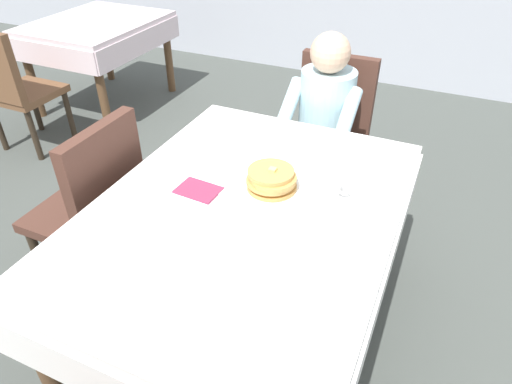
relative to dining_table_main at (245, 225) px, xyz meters
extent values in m
plane|color=#474C47|center=(0.00, 0.00, -0.65)|extent=(14.00, 14.00, 0.00)
cube|color=white|center=(0.00, 0.00, 0.07)|extent=(1.10, 1.50, 0.04)
cube|color=white|center=(0.00, 0.76, -0.04)|extent=(1.10, 0.01, 0.18)
cube|color=white|center=(-0.56, 0.00, -0.04)|extent=(0.01, 1.50, 0.18)
cube|color=white|center=(0.56, 0.00, -0.04)|extent=(0.01, 1.50, 0.18)
cylinder|color=brown|center=(-0.47, -0.67, -0.30)|extent=(0.07, 0.07, 0.70)
cylinder|color=brown|center=(-0.47, 0.67, -0.30)|extent=(0.07, 0.07, 0.70)
cylinder|color=brown|center=(0.47, 0.67, -0.30)|extent=(0.07, 0.07, 0.70)
cube|color=#4C2D23|center=(0.00, 1.07, -0.23)|extent=(0.44, 0.44, 0.05)
cube|color=#4C2D23|center=(0.00, 1.27, 0.04)|extent=(0.44, 0.06, 0.48)
cylinder|color=#2D2319|center=(0.18, 0.89, -0.45)|extent=(0.04, 0.04, 0.40)
cylinder|color=#2D2319|center=(-0.18, 0.89, -0.45)|extent=(0.04, 0.04, 0.40)
cylinder|color=#2D2319|center=(0.18, 1.25, -0.45)|extent=(0.04, 0.04, 0.40)
cylinder|color=#2D2319|center=(-0.18, 1.25, -0.45)|extent=(0.04, 0.04, 0.40)
cylinder|color=silver|center=(0.00, 1.05, 0.03)|extent=(0.30, 0.30, 0.46)
sphere|color=#D8AD8C|center=(0.00, 1.03, 0.36)|extent=(0.21, 0.21, 0.21)
cylinder|color=silver|center=(0.16, 0.91, 0.10)|extent=(0.08, 0.29, 0.23)
cylinder|color=silver|center=(-0.16, 0.91, 0.10)|extent=(0.08, 0.29, 0.23)
cylinder|color=#383D51|center=(0.08, 0.87, -0.43)|extent=(0.10, 0.10, 0.45)
cylinder|color=#383D51|center=(-0.08, 0.87, -0.43)|extent=(0.10, 0.10, 0.45)
cube|color=#4C2D23|center=(-0.87, 0.00, -0.23)|extent=(0.44, 0.44, 0.05)
cube|color=#4C2D23|center=(-0.67, 0.00, 0.04)|extent=(0.06, 0.44, 0.48)
cylinder|color=#2D2319|center=(-1.05, -0.18, -0.45)|extent=(0.04, 0.04, 0.40)
cylinder|color=#2D2319|center=(-1.05, 0.18, -0.45)|extent=(0.04, 0.04, 0.40)
cylinder|color=#2D2319|center=(-0.69, -0.18, -0.45)|extent=(0.04, 0.04, 0.40)
cylinder|color=#2D2319|center=(-0.69, 0.18, -0.45)|extent=(0.04, 0.04, 0.40)
cylinder|color=white|center=(0.06, 0.13, 0.10)|extent=(0.28, 0.28, 0.02)
cylinder|color=tan|center=(0.05, 0.14, 0.11)|extent=(0.20, 0.20, 0.02)
cylinder|color=tan|center=(0.06, 0.14, 0.13)|extent=(0.17, 0.17, 0.02)
cylinder|color=tan|center=(0.05, 0.13, 0.14)|extent=(0.19, 0.19, 0.01)
cylinder|color=tan|center=(0.06, 0.13, 0.16)|extent=(0.18, 0.18, 0.02)
cylinder|color=tan|center=(0.05, 0.14, 0.18)|extent=(0.18, 0.18, 0.02)
cube|color=#F4E072|center=(0.06, 0.13, 0.19)|extent=(0.03, 0.03, 0.01)
cylinder|color=white|center=(0.27, 0.20, 0.13)|extent=(0.08, 0.08, 0.08)
torus|color=white|center=(0.32, 0.20, 0.14)|extent=(0.05, 0.01, 0.05)
cone|color=silver|center=(-0.22, 0.23, 0.13)|extent=(0.08, 0.08, 0.07)
cube|color=silver|center=(-0.13, 0.11, 0.09)|extent=(0.03, 0.18, 0.00)
cube|color=silver|center=(0.25, 0.11, 0.09)|extent=(0.04, 0.20, 0.00)
cube|color=silver|center=(0.03, -0.15, 0.09)|extent=(0.15, 0.02, 0.00)
cube|color=#8C2D4C|center=(-0.21, 0.02, 0.09)|extent=(0.18, 0.13, 0.01)
cube|color=silver|center=(-2.25, 1.81, 0.07)|extent=(0.90, 1.10, 0.04)
cube|color=silver|center=(-2.25, 1.25, -0.04)|extent=(0.90, 0.01, 0.18)
cube|color=silver|center=(-2.25, 2.36, -0.04)|extent=(0.90, 0.01, 0.18)
cube|color=silver|center=(-2.71, 1.81, -0.04)|extent=(0.01, 1.10, 0.18)
cube|color=silver|center=(-1.80, 1.81, -0.04)|extent=(0.01, 1.10, 0.18)
cylinder|color=brown|center=(-2.62, 1.34, -0.30)|extent=(0.07, 0.07, 0.70)
cylinder|color=brown|center=(-1.88, 1.34, -0.30)|extent=(0.07, 0.07, 0.70)
cylinder|color=brown|center=(-2.62, 2.28, -0.30)|extent=(0.07, 0.07, 0.70)
cylinder|color=brown|center=(-1.88, 2.28, -0.30)|extent=(0.07, 0.07, 0.70)
cube|color=brown|center=(-2.25, 0.96, -0.23)|extent=(0.44, 0.44, 0.05)
cylinder|color=#2D2319|center=(-2.43, 1.14, -0.45)|extent=(0.04, 0.04, 0.40)
cylinder|color=#2D2319|center=(-2.07, 1.14, -0.45)|extent=(0.04, 0.04, 0.40)
cylinder|color=#2D2319|center=(-2.07, 0.78, -0.45)|extent=(0.04, 0.04, 0.40)
camera|label=1|loc=(0.60, -1.24, 1.14)|focal=32.08mm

